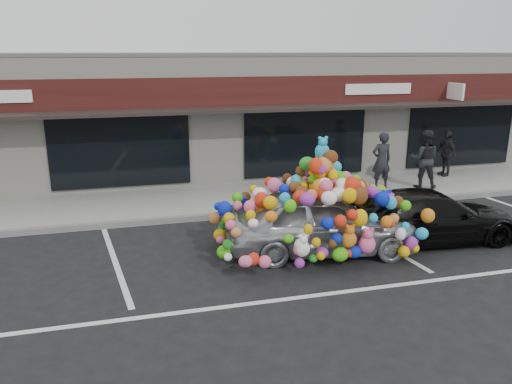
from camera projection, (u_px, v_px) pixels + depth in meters
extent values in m
plane|color=black|center=(261.00, 251.00, 11.32)|extent=(90.00, 90.00, 0.00)
cube|color=silver|center=(202.00, 114.00, 18.65)|extent=(24.00, 6.00, 4.20)
cube|color=#59595B|center=(201.00, 54.00, 18.07)|extent=(24.00, 6.00, 0.12)
cube|color=#330F0E|center=(216.00, 92.00, 15.50)|extent=(24.00, 0.18, 0.90)
cube|color=black|center=(219.00, 110.00, 15.15)|extent=(24.00, 1.20, 0.10)
cube|color=white|center=(455.00, 91.00, 17.07)|extent=(0.08, 0.95, 0.55)
cube|color=white|center=(378.00, 89.00, 16.71)|extent=(2.40, 0.04, 0.35)
cube|color=black|center=(121.00, 150.00, 15.29)|extent=(4.20, 0.12, 2.30)
cube|color=black|center=(305.00, 141.00, 16.73)|extent=(4.20, 0.12, 2.30)
cube|color=black|center=(460.00, 134.00, 18.18)|extent=(4.20, 0.12, 2.30)
cube|color=#9A9994|center=(227.00, 199.00, 15.02)|extent=(26.00, 3.00, 0.15)
cube|color=slate|center=(237.00, 214.00, 13.62)|extent=(26.00, 0.18, 0.16)
cube|color=silver|center=(115.00, 262.00, 10.73)|extent=(0.73, 4.37, 0.01)
cube|color=silver|center=(370.00, 237.00, 12.18)|extent=(0.73, 4.37, 0.01)
cube|color=silver|center=(392.00, 286.00, 9.66)|extent=(14.00, 0.12, 0.01)
imported|color=#A0A6AA|center=(321.00, 221.00, 11.12)|extent=(2.31, 4.45, 1.45)
ellipsoid|color=red|center=(323.00, 166.00, 10.77)|extent=(1.53, 1.95, 1.09)
sphere|color=#F9AC14|center=(385.00, 204.00, 11.25)|extent=(0.34, 0.34, 0.34)
sphere|color=#0532D0|center=(364.00, 241.00, 10.44)|extent=(0.36, 0.36, 0.36)
sphere|color=green|center=(275.00, 216.00, 11.82)|extent=(0.30, 0.30, 0.30)
sphere|color=pink|center=(324.00, 143.00, 10.64)|extent=(0.32, 0.32, 0.32)
sphere|color=orange|center=(265.00, 210.00, 10.82)|extent=(0.30, 0.30, 0.30)
imported|color=black|center=(430.00, 216.00, 11.80)|extent=(1.94, 4.32, 1.23)
imported|color=black|center=(381.00, 161.00, 15.71)|extent=(0.66, 0.44, 1.80)
imported|color=black|center=(424.00, 159.00, 15.81)|extent=(1.12, 1.02, 1.85)
imported|color=black|center=(446.00, 153.00, 17.35)|extent=(0.95, 0.43, 1.60)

